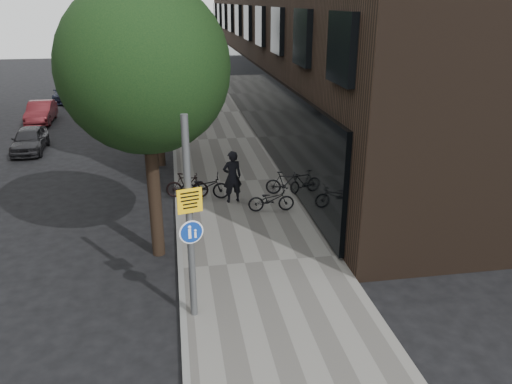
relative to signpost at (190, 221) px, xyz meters
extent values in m
plane|color=black|center=(1.74, -1.16, -2.48)|extent=(120.00, 120.00, 0.00)
cube|color=slate|center=(1.99, 8.84, -2.42)|extent=(4.50, 60.00, 0.12)
cube|color=slate|center=(-0.26, 8.84, -2.41)|extent=(0.15, 60.00, 0.13)
cylinder|color=black|center=(-0.86, 3.34, -0.88)|extent=(0.36, 0.36, 3.20)
sphere|color=black|center=(-0.86, 3.34, 2.82)|extent=(4.40, 4.40, 4.40)
sphere|color=black|center=(-0.46, 4.14, 1.82)|extent=(2.64, 2.64, 2.64)
cylinder|color=black|center=(-0.86, 11.84, -0.88)|extent=(0.36, 0.36, 3.20)
sphere|color=black|center=(-0.86, 11.84, 2.82)|extent=(5.00, 5.00, 5.00)
sphere|color=black|center=(-0.46, 12.64, 1.82)|extent=(3.00, 3.00, 3.00)
cylinder|color=black|center=(-0.86, 20.84, -0.88)|extent=(0.36, 0.36, 3.20)
sphere|color=black|center=(-0.86, 20.84, 2.82)|extent=(5.00, 5.00, 5.00)
sphere|color=black|center=(-0.46, 21.64, 1.82)|extent=(3.00, 3.00, 3.00)
cylinder|color=#595B5E|center=(0.00, 0.00, -0.02)|extent=(0.16, 0.16, 4.67)
cube|color=#ECB30C|center=(0.00, 0.00, 0.50)|extent=(0.53, 0.17, 0.54)
cylinder|color=navy|center=(0.00, 0.00, -0.23)|extent=(0.47, 0.13, 0.48)
cylinder|color=white|center=(0.00, 0.00, -0.23)|extent=(0.53, 0.15, 0.54)
imported|color=black|center=(1.72, 6.72, -1.42)|extent=(0.76, 0.57, 1.89)
imported|color=black|center=(2.92, 5.65, -1.95)|extent=(1.61, 0.64, 0.83)
imported|color=black|center=(3.74, 7.07, -1.92)|extent=(1.54, 0.84, 0.89)
imported|color=black|center=(0.75, 7.15, -1.89)|extent=(1.85, 0.82, 0.94)
imported|color=black|center=(0.13, 7.39, -1.89)|extent=(1.62, 0.72, 0.94)
imported|color=#232325|center=(-7.16, 15.08, -1.88)|extent=(1.60, 3.58, 1.19)
imported|color=maroon|center=(-8.04, 21.51, -1.85)|extent=(1.50, 3.87, 1.26)
imported|color=black|center=(-7.80, 28.54, -1.85)|extent=(2.21, 4.52, 1.27)
camera|label=1|loc=(-0.21, -9.85, 4.42)|focal=35.00mm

